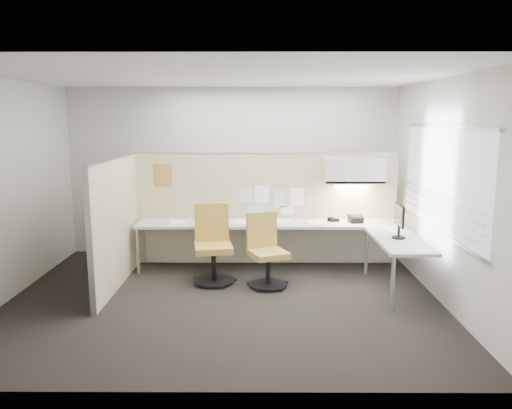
{
  "coord_description": "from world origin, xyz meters",
  "views": [
    {
      "loc": [
        0.45,
        -6.16,
        2.31
      ],
      "look_at": [
        0.41,
        0.8,
        1.09
      ],
      "focal_mm": 35.0,
      "sensor_mm": 36.0,
      "label": 1
    }
  ],
  "objects_px": {
    "chair_left": "(213,247)",
    "phone": "(355,219)",
    "chair_right": "(266,253)",
    "monitor": "(399,219)",
    "desk": "(291,233)"
  },
  "relations": [
    {
      "from": "monitor",
      "to": "phone",
      "type": "distance_m",
      "value": 1.1
    },
    {
      "from": "desk",
      "to": "chair_right",
      "type": "bearing_deg",
      "value": -121.75
    },
    {
      "from": "desk",
      "to": "chair_left",
      "type": "height_order",
      "value": "chair_left"
    },
    {
      "from": "chair_right",
      "to": "monitor",
      "type": "bearing_deg",
      "value": -31.0
    },
    {
      "from": "desk",
      "to": "chair_left",
      "type": "relative_size",
      "value": 3.67
    },
    {
      "from": "desk",
      "to": "phone",
      "type": "bearing_deg",
      "value": 9.1
    },
    {
      "from": "chair_left",
      "to": "phone",
      "type": "bearing_deg",
      "value": 6.49
    },
    {
      "from": "chair_left",
      "to": "desk",
      "type": "bearing_deg",
      "value": 12.29
    },
    {
      "from": "desk",
      "to": "monitor",
      "type": "xyz_separation_m",
      "value": [
        1.37,
        -0.85,
        0.39
      ]
    },
    {
      "from": "monitor",
      "to": "chair_left",
      "type": "bearing_deg",
      "value": 83.55
    },
    {
      "from": "chair_right",
      "to": "chair_left",
      "type": "bearing_deg",
      "value": 144.87
    },
    {
      "from": "chair_left",
      "to": "monitor",
      "type": "bearing_deg",
      "value": -18.74
    },
    {
      "from": "chair_left",
      "to": "chair_right",
      "type": "height_order",
      "value": "chair_left"
    },
    {
      "from": "chair_left",
      "to": "phone",
      "type": "relative_size",
      "value": 4.72
    },
    {
      "from": "phone",
      "to": "desk",
      "type": "bearing_deg",
      "value": -178.63
    }
  ]
}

